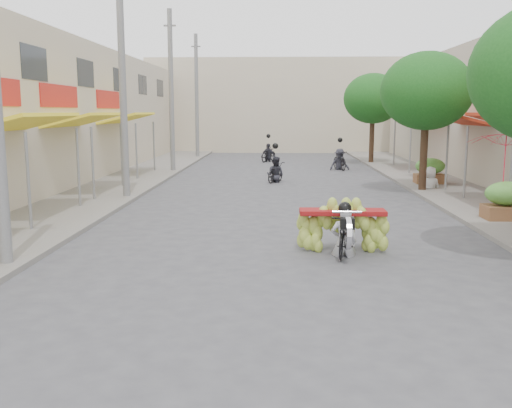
% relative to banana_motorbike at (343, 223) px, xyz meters
% --- Properties ---
extents(ground, '(120.00, 120.00, 0.00)m').
position_rel_banana_motorbike_xyz_m(ground, '(-1.33, -4.43, -0.66)').
color(ground, '#4D4C51').
rests_on(ground, ground).
extents(sidewalk_left, '(4.00, 60.00, 0.12)m').
position_rel_banana_motorbike_xyz_m(sidewalk_left, '(-8.33, 10.57, -0.60)').
color(sidewalk_left, slate).
rests_on(sidewalk_left, ground).
extents(sidewalk_right, '(4.00, 60.00, 0.12)m').
position_rel_banana_motorbike_xyz_m(sidewalk_right, '(5.67, 10.57, -0.60)').
color(sidewalk_right, slate).
rests_on(sidewalk_right, ground).
extents(far_building, '(20.00, 6.00, 7.00)m').
position_rel_banana_motorbike_xyz_m(far_building, '(-1.33, 33.57, 2.84)').
color(far_building, beige).
rests_on(far_building, ground).
extents(utility_pole_mid, '(0.60, 0.24, 8.00)m').
position_rel_banana_motorbike_xyz_m(utility_pole_mid, '(-6.73, 7.57, 3.36)').
color(utility_pole_mid, slate).
rests_on(utility_pole_mid, ground).
extents(utility_pole_far, '(0.60, 0.24, 8.00)m').
position_rel_banana_motorbike_xyz_m(utility_pole_far, '(-6.73, 16.57, 3.36)').
color(utility_pole_far, slate).
rests_on(utility_pole_far, ground).
extents(utility_pole_back, '(0.60, 0.24, 8.00)m').
position_rel_banana_motorbike_xyz_m(utility_pole_back, '(-6.73, 25.57, 3.36)').
color(utility_pole_back, slate).
rests_on(utility_pole_back, ground).
extents(street_tree_mid, '(3.40, 3.40, 5.25)m').
position_rel_banana_motorbike_xyz_m(street_tree_mid, '(4.07, 9.57, 3.12)').
color(street_tree_mid, '#3A2719').
rests_on(street_tree_mid, ground).
extents(street_tree_far, '(3.40, 3.40, 5.25)m').
position_rel_banana_motorbike_xyz_m(street_tree_far, '(4.07, 21.57, 3.12)').
color(street_tree_far, '#3A2719').
rests_on(street_tree_far, ground).
extents(produce_crate_mid, '(1.20, 0.88, 1.16)m').
position_rel_banana_motorbike_xyz_m(produce_crate_mid, '(4.87, 3.57, 0.05)').
color(produce_crate_mid, brown).
rests_on(produce_crate_mid, ground).
extents(produce_crate_far, '(1.20, 0.88, 1.16)m').
position_rel_banana_motorbike_xyz_m(produce_crate_far, '(4.87, 11.57, 0.05)').
color(produce_crate_far, brown).
rests_on(produce_crate_far, ground).
extents(banana_motorbike, '(2.20, 1.80, 1.94)m').
position_rel_banana_motorbike_xyz_m(banana_motorbike, '(0.00, 0.00, 0.00)').
color(banana_motorbike, black).
rests_on(banana_motorbike, ground).
extents(market_umbrella, '(2.13, 2.13, 1.89)m').
position_rel_banana_motorbike_xyz_m(market_umbrella, '(4.86, 3.83, 1.88)').
color(market_umbrella, red).
rests_on(market_umbrella, ground).
extents(pedestrian, '(0.85, 0.54, 1.65)m').
position_rel_banana_motorbike_xyz_m(pedestrian, '(4.52, 10.14, 0.28)').
color(pedestrian, white).
rests_on(pedestrian, ground).
extents(bg_motorbike_a, '(1.07, 1.60, 1.95)m').
position_rel_banana_motorbike_xyz_m(bg_motorbike_a, '(-1.52, 12.64, 0.10)').
color(bg_motorbike_a, black).
rests_on(bg_motorbike_a, ground).
extents(bg_motorbike_b, '(1.16, 1.85, 1.95)m').
position_rel_banana_motorbike_xyz_m(bg_motorbike_b, '(1.86, 18.06, 0.17)').
color(bg_motorbike_b, black).
rests_on(bg_motorbike_b, ground).
extents(bg_motorbike_c, '(1.30, 1.81, 1.95)m').
position_rel_banana_motorbike_xyz_m(bg_motorbike_c, '(-1.98, 22.94, 0.12)').
color(bg_motorbike_c, black).
rests_on(bg_motorbike_c, ground).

